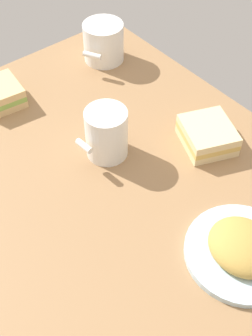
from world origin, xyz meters
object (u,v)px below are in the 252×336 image
object	(u,v)px
coffee_mug_black	(106,133)
sandwich_side	(0,94)
coffee_mug_milky	(103,42)
sandwich_main	(207,135)
plate_of_food	(243,249)

from	to	relation	value
coffee_mug_black	sandwich_side	size ratio (longest dim) A/B	1.01
coffee_mug_milky	sandwich_side	bearing A→B (deg)	-92.47
coffee_mug_black	sandwich_main	bearing A→B (deg)	57.94
coffee_mug_black	coffee_mug_milky	bearing A→B (deg)	143.84
plate_of_food	coffee_mug_milky	bearing A→B (deg)	164.75
plate_of_food	coffee_mug_milky	world-z (taller)	coffee_mug_milky
plate_of_food	sandwich_side	xyz separation A→B (cm)	(-57.21, -11.25, 0.58)
coffee_mug_milky	sandwich_main	size ratio (longest dim) A/B	0.91
coffee_mug_black	coffee_mug_milky	world-z (taller)	coffee_mug_black
plate_of_food	coffee_mug_black	size ratio (longest dim) A/B	1.81
coffee_mug_milky	sandwich_side	xyz separation A→B (cm)	(-1.15, -26.53, -2.45)
coffee_mug_milky	sandwich_side	distance (cm)	26.67
coffee_mug_black	coffee_mug_milky	size ratio (longest dim) A/B	0.86
plate_of_food	coffee_mug_black	xyz separation A→B (cm)	(-31.31, -2.81, 3.51)
coffee_mug_milky	sandwich_main	xyz separation A→B (cm)	(35.10, -1.58, -2.45)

